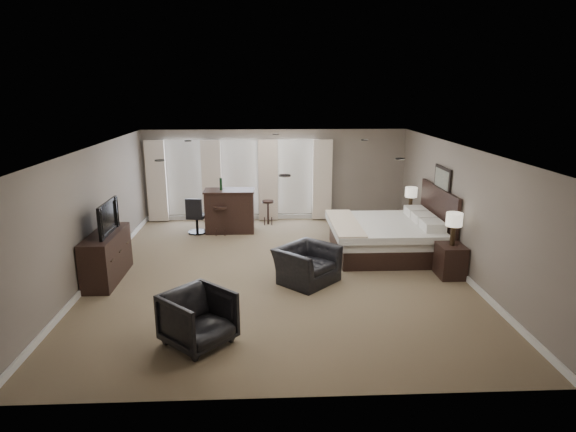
{
  "coord_description": "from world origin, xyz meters",
  "views": [
    {
      "loc": [
        -0.25,
        -9.44,
        3.74
      ],
      "look_at": [
        0.2,
        0.4,
        1.1
      ],
      "focal_mm": 30.0,
      "sensor_mm": 36.0,
      "label": 1
    }
  ],
  "objects_px": {
    "tv": "(104,230)",
    "armchair_far": "(198,316)",
    "nightstand_near": "(450,261)",
    "dresser": "(107,256)",
    "armchair_near": "(307,259)",
    "bed": "(390,221)",
    "lamp_near": "(453,229)",
    "lamp_far": "(411,199)",
    "desk_chair": "(197,215)",
    "nightstand_far": "(409,223)",
    "bar_stool_left": "(220,220)",
    "bar_stool_right": "(268,213)",
    "bar_counter": "(230,211)"
  },
  "relations": [
    {
      "from": "bar_stool_right",
      "to": "armchair_far",
      "type": "bearing_deg",
      "value": -99.39
    },
    {
      "from": "bed",
      "to": "lamp_far",
      "type": "xyz_separation_m",
      "value": [
        0.89,
        1.45,
        0.17
      ]
    },
    {
      "from": "armchair_near",
      "to": "desk_chair",
      "type": "bearing_deg",
      "value": 81.85
    },
    {
      "from": "lamp_far",
      "to": "bar_stool_left",
      "type": "relative_size",
      "value": 0.83
    },
    {
      "from": "lamp_near",
      "to": "armchair_near",
      "type": "bearing_deg",
      "value": -177.29
    },
    {
      "from": "nightstand_far",
      "to": "desk_chair",
      "type": "height_order",
      "value": "desk_chair"
    },
    {
      "from": "nightstand_far",
      "to": "desk_chair",
      "type": "distance_m",
      "value": 5.58
    },
    {
      "from": "bed",
      "to": "armchair_near",
      "type": "height_order",
      "value": "bed"
    },
    {
      "from": "nightstand_far",
      "to": "armchair_near",
      "type": "distance_m",
      "value": 4.23
    },
    {
      "from": "bar_counter",
      "to": "bar_stool_left",
      "type": "xyz_separation_m",
      "value": [
        -0.23,
        -0.27,
        -0.19
      ]
    },
    {
      "from": "armchair_near",
      "to": "desk_chair",
      "type": "distance_m",
      "value": 4.32
    },
    {
      "from": "lamp_far",
      "to": "armchair_far",
      "type": "xyz_separation_m",
      "value": [
        -4.76,
        -5.37,
        -0.49
      ]
    },
    {
      "from": "lamp_far",
      "to": "desk_chair",
      "type": "xyz_separation_m",
      "value": [
        -5.57,
        0.39,
        -0.45
      ]
    },
    {
      "from": "bar_stool_left",
      "to": "bar_stool_right",
      "type": "xyz_separation_m",
      "value": [
        1.25,
        0.93,
        -0.04
      ]
    },
    {
      "from": "bed",
      "to": "tv",
      "type": "distance_m",
      "value": 6.17
    },
    {
      "from": "desk_chair",
      "to": "lamp_near",
      "type": "bearing_deg",
      "value": 159.58
    },
    {
      "from": "nightstand_near",
      "to": "armchair_near",
      "type": "distance_m",
      "value": 2.95
    },
    {
      "from": "tv",
      "to": "armchair_far",
      "type": "bearing_deg",
      "value": -140.59
    },
    {
      "from": "armchair_near",
      "to": "bar_stool_left",
      "type": "bearing_deg",
      "value": 75.81
    },
    {
      "from": "desk_chair",
      "to": "tv",
      "type": "bearing_deg",
      "value": 76.7
    },
    {
      "from": "dresser",
      "to": "tv",
      "type": "height_order",
      "value": "tv"
    },
    {
      "from": "lamp_far",
      "to": "dresser",
      "type": "bearing_deg",
      "value": -158.43
    },
    {
      "from": "dresser",
      "to": "bar_stool_left",
      "type": "distance_m",
      "value": 3.56
    },
    {
      "from": "nightstand_far",
      "to": "lamp_near",
      "type": "bearing_deg",
      "value": -90.0
    },
    {
      "from": "nightstand_far",
      "to": "lamp_far",
      "type": "relative_size",
      "value": 0.97
    },
    {
      "from": "armchair_near",
      "to": "armchair_far",
      "type": "xyz_separation_m",
      "value": [
        -1.82,
        -2.33,
        -0.02
      ]
    },
    {
      "from": "lamp_near",
      "to": "bar_counter",
      "type": "xyz_separation_m",
      "value": [
        -4.7,
        3.39,
        -0.43
      ]
    },
    {
      "from": "tv",
      "to": "armchair_near",
      "type": "distance_m",
      "value": 4.03
    },
    {
      "from": "bed",
      "to": "armchair_near",
      "type": "relative_size",
      "value": 2.2
    },
    {
      "from": "armchair_near",
      "to": "armchair_far",
      "type": "bearing_deg",
      "value": -173.58
    },
    {
      "from": "lamp_near",
      "to": "armchair_near",
      "type": "distance_m",
      "value": 2.99
    },
    {
      "from": "dresser",
      "to": "armchair_far",
      "type": "bearing_deg",
      "value": -50.59
    },
    {
      "from": "tv",
      "to": "armchair_far",
      "type": "relative_size",
      "value": 1.22
    },
    {
      "from": "lamp_near",
      "to": "dresser",
      "type": "relative_size",
      "value": 0.4
    },
    {
      "from": "dresser",
      "to": "tv",
      "type": "relative_size",
      "value": 1.49
    },
    {
      "from": "nightstand_far",
      "to": "bar_stool_left",
      "type": "xyz_separation_m",
      "value": [
        -4.93,
        0.22,
        0.07
      ]
    },
    {
      "from": "nightstand_near",
      "to": "desk_chair",
      "type": "distance_m",
      "value": 6.47
    },
    {
      "from": "nightstand_near",
      "to": "armchair_near",
      "type": "relative_size",
      "value": 0.61
    },
    {
      "from": "dresser",
      "to": "armchair_near",
      "type": "height_order",
      "value": "same"
    },
    {
      "from": "bed",
      "to": "bar_stool_right",
      "type": "height_order",
      "value": "bed"
    },
    {
      "from": "bed",
      "to": "nightstand_far",
      "type": "xyz_separation_m",
      "value": [
        0.89,
        1.45,
        -0.46
      ]
    },
    {
      "from": "nightstand_far",
      "to": "desk_chair",
      "type": "xyz_separation_m",
      "value": [
        -5.57,
        0.39,
        0.18
      ]
    },
    {
      "from": "bar_stool_left",
      "to": "armchair_near",
      "type": "bearing_deg",
      "value": -58.6
    },
    {
      "from": "nightstand_far",
      "to": "bar_stool_right",
      "type": "height_order",
      "value": "bar_stool_right"
    },
    {
      "from": "bed",
      "to": "armchair_far",
      "type": "distance_m",
      "value": 5.51
    },
    {
      "from": "nightstand_near",
      "to": "armchair_far",
      "type": "bearing_deg",
      "value": -152.61
    },
    {
      "from": "bar_stool_left",
      "to": "lamp_near",
      "type": "bearing_deg",
      "value": -32.29
    },
    {
      "from": "bed",
      "to": "bar_counter",
      "type": "relative_size",
      "value": 1.84
    },
    {
      "from": "lamp_far",
      "to": "dresser",
      "type": "height_order",
      "value": "lamp_far"
    },
    {
      "from": "bed",
      "to": "dresser",
      "type": "height_order",
      "value": "bed"
    }
  ]
}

